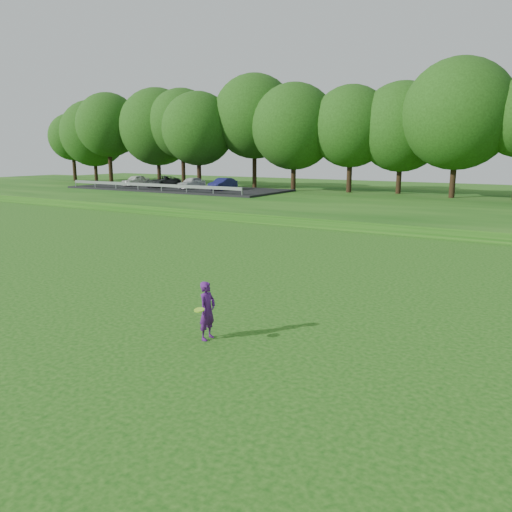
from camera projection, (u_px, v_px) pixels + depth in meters
The scene contains 6 objects.
ground at pixel (76, 321), 13.84m from camera, with size 140.00×140.00×0.00m, color #12470D.
berm at pixel (404, 203), 42.26m from camera, with size 130.00×30.00×0.60m, color #12470D.
walking_path at pixel (343, 228), 30.59m from camera, with size 130.00×1.60×0.04m, color gray.
treeline at pixel (421, 111), 44.01m from camera, with size 104.00×7.00×15.00m, color #1B3D0E, non-canonical shape.
parking_lot at pixel (174, 186), 53.32m from camera, with size 24.00×9.00×1.38m.
woman at pixel (207, 311), 12.38m from camera, with size 0.42×0.86×1.48m.
Camera 1 is at (11.09, -8.69, 4.62)m, focal length 35.00 mm.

